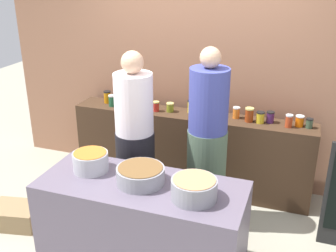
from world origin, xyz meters
TOP-DOWN VIEW (x-y plane):
  - ground at (0.00, 0.00)m, footprint 12.00×12.00m
  - storefront_wall at (0.00, 1.45)m, footprint 4.80×0.12m
  - display_shelf at (0.00, 1.10)m, footprint 2.70×0.36m
  - prep_table at (0.00, -0.30)m, footprint 1.70×0.70m
  - preserve_jar_0 at (-1.04, 1.14)m, footprint 0.08×0.08m
  - preserve_jar_1 at (-0.94, 1.06)m, footprint 0.08×0.08m
  - preserve_jar_2 at (-0.82, 1.09)m, footprint 0.08×0.08m
  - preserve_jar_3 at (-0.70, 1.14)m, footprint 0.08×0.08m
  - preserve_jar_4 at (-0.40, 1.06)m, footprint 0.07×0.07m
  - preserve_jar_5 at (-0.24, 1.10)m, footprint 0.08×0.08m
  - preserve_jar_6 at (-0.02, 1.15)m, footprint 0.07×0.07m
  - preserve_jar_7 at (0.12, 1.12)m, footprint 0.07×0.07m
  - preserve_jar_8 at (0.27, 1.13)m, footprint 0.09×0.09m
  - preserve_jar_9 at (0.49, 1.15)m, footprint 0.08×0.08m
  - preserve_jar_10 at (0.63, 1.10)m, footprint 0.09×0.09m
  - preserve_jar_11 at (0.75, 1.10)m, footprint 0.09×0.09m
  - preserve_jar_12 at (0.85, 1.14)m, footprint 0.08×0.08m
  - preserve_jar_13 at (1.04, 1.08)m, footprint 0.07×0.07m
  - preserve_jar_14 at (1.14, 1.14)m, footprint 0.09×0.09m
  - preserve_jar_15 at (1.23, 1.12)m, footprint 0.07×0.07m
  - cooking_pot_left at (-0.50, -0.23)m, footprint 0.30×0.30m
  - cooking_pot_center at (-0.01, -0.28)m, footprint 0.39×0.39m
  - cooking_pot_right at (0.46, -0.36)m, footprint 0.35×0.35m
  - cook_with_tongs at (-0.34, 0.34)m, footprint 0.38×0.38m
  - cook_in_cap at (0.34, 0.52)m, footprint 0.38×0.38m
  - bread_crate at (-1.42, -0.21)m, footprint 0.52×0.42m

SIDE VIEW (x-z plane):
  - ground at x=0.00m, z-range 0.00..0.00m
  - bread_crate at x=-1.42m, z-range 0.00..0.21m
  - prep_table at x=0.00m, z-range 0.00..0.80m
  - display_shelf at x=0.00m, z-range 0.00..0.90m
  - cook_with_tongs at x=-0.34m, z-range -0.08..1.65m
  - cook_in_cap at x=0.34m, z-range -0.08..1.69m
  - cooking_pot_center at x=-0.01m, z-range 0.79..0.93m
  - cooking_pot_right at x=0.46m, z-range 0.79..0.96m
  - cooking_pot_left at x=-0.50m, z-range 0.79..0.96m
  - preserve_jar_15 at x=1.23m, z-range 0.90..1.00m
  - preserve_jar_5 at x=-0.24m, z-range 0.90..1.00m
  - preserve_jar_7 at x=0.12m, z-range 0.90..1.00m
  - preserve_jar_3 at x=-0.70m, z-range 0.90..1.01m
  - preserve_jar_14 at x=1.14m, z-range 0.90..1.01m
  - preserve_jar_4 at x=-0.40m, z-range 0.90..1.01m
  - preserve_jar_12 at x=0.85m, z-range 0.90..1.02m
  - preserve_jar_11 at x=0.75m, z-range 0.90..1.02m
  - preserve_jar_2 at x=-0.82m, z-range 0.90..1.02m
  - preserve_jar_9 at x=0.49m, z-range 0.90..1.02m
  - preserve_jar_8 at x=0.27m, z-range 0.90..1.03m
  - preserve_jar_1 at x=-0.94m, z-range 0.90..1.03m
  - preserve_jar_13 at x=1.04m, z-range 0.90..1.03m
  - preserve_jar_6 at x=-0.02m, z-range 0.90..1.04m
  - preserve_jar_0 at x=-1.04m, z-range 0.90..1.04m
  - preserve_jar_10 at x=0.63m, z-range 0.90..1.05m
  - storefront_wall at x=0.00m, z-range 0.00..3.00m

